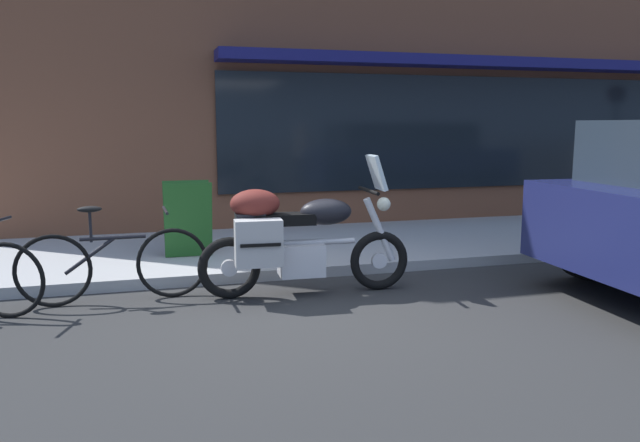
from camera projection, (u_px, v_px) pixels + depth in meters
ground_plane at (307, 308)px, 5.68m from camera, size 80.00×80.00×0.00m
touring_motorcycle at (293, 236)px, 6.00m from camera, size 2.13×0.62×1.38m
parked_bicycle at (114, 264)px, 5.81m from camera, size 1.76×0.48×0.93m
sandwich_board_sign at (188, 219)px, 7.29m from camera, size 0.55×0.41×0.89m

